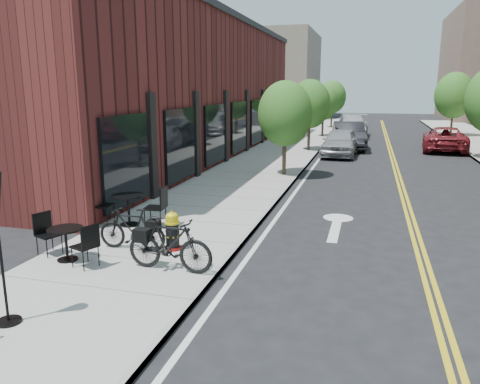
% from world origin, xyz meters
% --- Properties ---
extents(ground, '(120.00, 120.00, 0.00)m').
position_xyz_m(ground, '(0.00, 0.00, 0.00)').
color(ground, black).
rests_on(ground, ground).
extents(sidewalk_near, '(4.00, 70.00, 0.12)m').
position_xyz_m(sidewalk_near, '(-2.00, 10.00, 0.06)').
color(sidewalk_near, '#9E9B93').
rests_on(sidewalk_near, ground).
extents(building_near, '(5.00, 28.00, 7.00)m').
position_xyz_m(building_near, '(-6.50, 14.00, 3.50)').
color(building_near, '#431715').
rests_on(building_near, ground).
extents(bg_building_left, '(8.00, 14.00, 10.00)m').
position_xyz_m(bg_building_left, '(-8.00, 48.00, 5.00)').
color(bg_building_left, '#726656').
rests_on(bg_building_left, ground).
extents(tree_near_a, '(2.20, 2.20, 3.81)m').
position_xyz_m(tree_near_a, '(-0.60, 9.00, 2.60)').
color(tree_near_a, '#382B1E').
rests_on(tree_near_a, sidewalk_near).
extents(tree_near_b, '(2.30, 2.30, 3.98)m').
position_xyz_m(tree_near_b, '(-0.60, 17.00, 2.71)').
color(tree_near_b, '#382B1E').
rests_on(tree_near_b, sidewalk_near).
extents(tree_near_c, '(2.10, 2.10, 3.67)m').
position_xyz_m(tree_near_c, '(-0.60, 25.00, 2.53)').
color(tree_near_c, '#382B1E').
rests_on(tree_near_c, sidewalk_near).
extents(tree_near_d, '(2.40, 2.40, 4.11)m').
position_xyz_m(tree_near_d, '(-0.60, 33.00, 2.79)').
color(tree_near_d, '#382B1E').
rests_on(tree_near_d, sidewalk_near).
extents(tree_far_c, '(2.80, 2.80, 4.62)m').
position_xyz_m(tree_far_c, '(8.60, 28.00, 3.06)').
color(tree_far_c, '#382B1E').
rests_on(tree_far_c, sidewalk_far).
extents(fire_hydrant, '(0.47, 0.47, 0.88)m').
position_xyz_m(fire_hydrant, '(-1.37, -0.73, 0.54)').
color(fire_hydrant, maroon).
rests_on(fire_hydrant, sidewalk_near).
extents(bicycle_left, '(1.59, 0.47, 0.95)m').
position_xyz_m(bicycle_left, '(-2.22, -0.99, 0.60)').
color(bicycle_left, black).
rests_on(bicycle_left, sidewalk_near).
extents(bicycle_right, '(1.82, 0.60, 1.08)m').
position_xyz_m(bicycle_right, '(-0.92, -1.90, 0.66)').
color(bicycle_right, black).
rests_on(bicycle_right, sidewalk_near).
extents(bistro_set_b, '(1.72, 0.98, 0.91)m').
position_xyz_m(bistro_set_b, '(-3.23, -1.94, 0.58)').
color(bistro_set_b, black).
rests_on(bistro_set_b, sidewalk_near).
extents(bistro_set_c, '(1.98, 0.92, 1.06)m').
position_xyz_m(bistro_set_c, '(-3.22, 0.69, 0.65)').
color(bistro_set_c, black).
rests_on(bistro_set_c, sidewalk_near).
extents(parked_car_a, '(1.98, 4.47, 1.49)m').
position_xyz_m(parked_car_a, '(1.24, 15.85, 0.75)').
color(parked_car_a, gray).
rests_on(parked_car_a, ground).
extents(parked_car_b, '(2.35, 5.08, 1.61)m').
position_xyz_m(parked_car_b, '(1.54, 18.96, 0.81)').
color(parked_car_b, black).
rests_on(parked_car_b, ground).
extents(parked_car_c, '(2.48, 5.76, 1.65)m').
position_xyz_m(parked_car_c, '(1.44, 25.98, 0.83)').
color(parked_car_c, '#B3B3B8').
rests_on(parked_car_c, ground).
extents(parked_car_far, '(2.80, 5.28, 1.41)m').
position_xyz_m(parked_car_far, '(7.00, 19.51, 0.71)').
color(parked_car_far, maroon).
rests_on(parked_car_far, ground).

